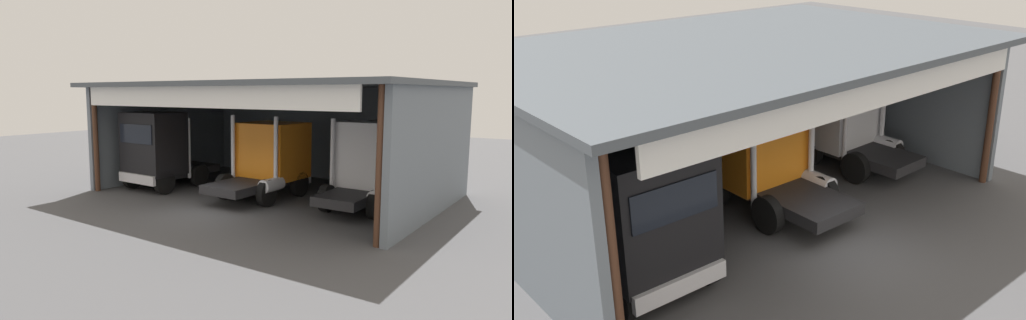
# 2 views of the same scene
# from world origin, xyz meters

# --- Properties ---
(ground_plane) EXTENTS (80.00, 80.00, 0.00)m
(ground_plane) POSITION_xyz_m (0.00, 0.00, 0.00)
(ground_plane) COLOR #4C4C4F
(ground_plane) RESTS_ON ground
(workshop_shed) EXTENTS (15.09, 10.47, 5.09)m
(workshop_shed) POSITION_xyz_m (0.00, 5.69, 3.57)
(workshop_shed) COLOR slate
(workshop_shed) RESTS_ON ground
(truck_black_center_bay) EXTENTS (2.74, 4.84, 3.73)m
(truck_black_center_bay) POSITION_xyz_m (-5.04, 2.27, 1.92)
(truck_black_center_bay) COLOR black
(truck_black_center_bay) RESTS_ON ground
(truck_orange_center_left_bay) EXTENTS (2.77, 5.19, 3.67)m
(truck_orange_center_left_bay) POSITION_xyz_m (0.21, 4.06, 1.77)
(truck_orange_center_left_bay) COLOR orange
(truck_orange_center_left_bay) RESTS_ON ground
(truck_white_right_bay) EXTENTS (2.50, 4.55, 3.65)m
(truck_white_right_bay) POSITION_xyz_m (4.69, 4.56, 1.83)
(truck_white_right_bay) COLOR white
(truck_white_right_bay) RESTS_ON ground
(oil_drum) EXTENTS (0.58, 0.58, 0.95)m
(oil_drum) POSITION_xyz_m (-2.65, 8.83, 0.47)
(oil_drum) COLOR #197233
(oil_drum) RESTS_ON ground
(tool_cart) EXTENTS (0.90, 0.60, 1.00)m
(tool_cart) POSITION_xyz_m (2.36, 7.71, 0.50)
(tool_cart) COLOR black
(tool_cart) RESTS_ON ground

